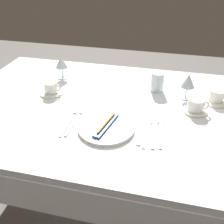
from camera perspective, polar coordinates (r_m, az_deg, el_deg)
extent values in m
plane|color=slate|center=(1.86, 0.84, -18.53)|extent=(6.00, 6.00, 0.00)
cube|color=white|center=(1.37, 1.08, 0.58)|extent=(1.80, 1.10, 0.04)
cube|color=white|center=(1.05, -5.79, -20.42)|extent=(1.80, 0.01, 0.18)
cube|color=white|center=(1.90, 4.60, 6.48)|extent=(1.80, 0.01, 0.18)
cylinder|color=brown|center=(2.19, -17.24, 1.06)|extent=(0.07, 0.07, 0.70)
cylinder|color=white|center=(1.19, -1.32, -3.50)|extent=(0.27, 0.27, 0.02)
cube|color=blue|center=(1.18, -1.33, -2.91)|extent=(0.08, 0.21, 0.01)
cylinder|color=orange|center=(1.18, -1.33, -2.48)|extent=(0.05, 0.17, 0.01)
cube|color=beige|center=(1.24, -8.70, -2.72)|extent=(0.02, 0.20, 0.00)
cube|color=beige|center=(1.32, -6.91, -0.03)|extent=(0.02, 0.04, 0.00)
cube|color=beige|center=(1.24, -9.92, -2.76)|extent=(0.02, 0.20, 0.00)
cube|color=beige|center=(1.33, -8.19, -0.03)|extent=(0.02, 0.04, 0.00)
cube|color=beige|center=(1.18, 6.48, -4.63)|extent=(0.02, 0.19, 0.00)
cube|color=beige|center=(1.26, 7.04, -1.80)|extent=(0.02, 0.06, 0.00)
cube|color=beige|center=(1.17, 7.76, -5.23)|extent=(0.02, 0.19, 0.00)
ellipsoid|color=beige|center=(1.25, 8.47, -2.35)|extent=(0.03, 0.04, 0.01)
cube|color=beige|center=(1.17, 9.51, -5.26)|extent=(0.02, 0.19, 0.00)
ellipsoid|color=beige|center=(1.26, 9.91, -2.28)|extent=(0.03, 0.04, 0.01)
cube|color=beige|center=(1.18, 11.01, -5.18)|extent=(0.02, 0.19, 0.00)
ellipsoid|color=beige|center=(1.26, 11.22, -2.20)|extent=(0.03, 0.04, 0.01)
cylinder|color=white|center=(1.53, -13.39, 4.18)|extent=(0.13, 0.13, 0.01)
cylinder|color=white|center=(1.51, -13.56, 5.40)|extent=(0.08, 0.08, 0.06)
torus|color=white|center=(1.49, -12.27, 5.38)|extent=(0.04, 0.01, 0.04)
cylinder|color=white|center=(1.39, 18.10, 0.24)|extent=(0.12, 0.12, 0.01)
cylinder|color=white|center=(1.37, 18.37, 1.58)|extent=(0.08, 0.08, 0.07)
torus|color=white|center=(1.37, 20.11, 1.47)|extent=(0.05, 0.01, 0.05)
cylinder|color=white|center=(1.52, 22.15, 2.28)|extent=(0.14, 0.14, 0.01)
cylinder|color=white|center=(1.50, 22.44, 3.49)|extent=(0.08, 0.08, 0.06)
cylinder|color=silver|center=(1.50, 16.11, 3.10)|extent=(0.06, 0.06, 0.01)
cylinder|color=silver|center=(1.48, 16.33, 4.33)|extent=(0.01, 0.01, 0.07)
cone|color=silver|center=(1.45, 16.75, 6.75)|extent=(0.08, 0.08, 0.07)
cylinder|color=silver|center=(1.71, -10.94, 7.65)|extent=(0.07, 0.07, 0.01)
cylinder|color=silver|center=(1.70, -11.07, 8.77)|extent=(0.01, 0.01, 0.07)
cone|color=silver|center=(1.67, -11.32, 10.88)|extent=(0.08, 0.08, 0.07)
cylinder|color=silver|center=(1.52, 10.14, 6.68)|extent=(0.08, 0.08, 0.11)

